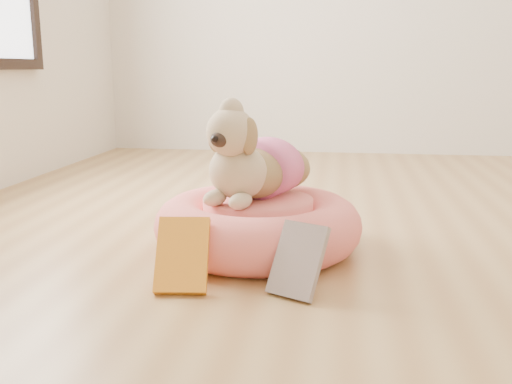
# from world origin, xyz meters

# --- Properties ---
(floor) EXTENTS (4.50, 4.50, 0.00)m
(floor) POSITION_xyz_m (0.00, 0.00, 0.00)
(floor) COLOR #AA7C47
(floor) RESTS_ON ground
(pet_bed) EXTENTS (0.75, 0.75, 0.19)m
(pet_bed) POSITION_xyz_m (-0.46, -0.26, 0.09)
(pet_bed) COLOR #FC6D62
(pet_bed) RESTS_ON floor
(dog) EXTENTS (0.51, 0.59, 0.37)m
(dog) POSITION_xyz_m (-0.48, -0.26, 0.38)
(dog) COLOR brown
(dog) RESTS_ON pet_bed
(book_yellow) EXTENTS (0.17, 0.18, 0.21)m
(book_yellow) POSITION_xyz_m (-0.63, -0.66, 0.10)
(book_yellow) COLOR yellow
(book_yellow) RESTS_ON floor
(book_white) EXTENTS (0.19, 0.18, 0.20)m
(book_white) POSITION_xyz_m (-0.29, -0.65, 0.10)
(book_white) COLOR white
(book_white) RESTS_ON floor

